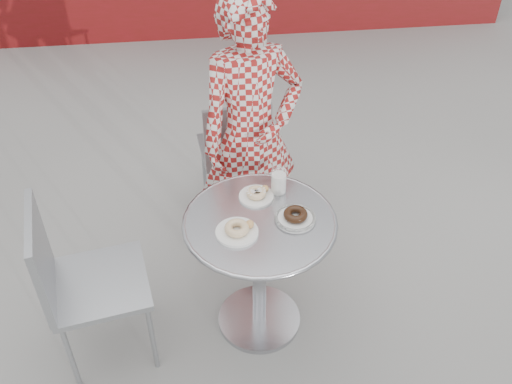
{
  "coord_description": "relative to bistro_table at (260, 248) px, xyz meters",
  "views": [
    {
      "loc": [
        -0.27,
        -1.96,
        2.49
      ],
      "look_at": [
        -0.02,
        0.08,
        0.8
      ],
      "focal_mm": 40.0,
      "sensor_mm": 36.0,
      "label": 1
    }
  ],
  "objects": [
    {
      "name": "chair_left",
      "position": [
        -0.78,
        -0.07,
        -0.27
      ],
      "size": [
        0.52,
        0.51,
        0.93
      ],
      "rotation": [
        0.0,
        0.0,
        1.75
      ],
      "color": "#989B9F",
      "rests_on": "ground"
    },
    {
      "name": "ground",
      "position": [
        0.02,
        0.04,
        -0.55
      ],
      "size": [
        60.0,
        60.0,
        0.0
      ],
      "primitive_type": "plane",
      "color": "#9C9A95",
      "rests_on": "ground"
    },
    {
      "name": "bistro_table",
      "position": [
        0.0,
        0.0,
        0.0
      ],
      "size": [
        0.72,
        0.72,
        0.73
      ],
      "rotation": [
        0.0,
        0.0,
        0.09
      ],
      "color": "silver",
      "rests_on": "ground"
    },
    {
      "name": "seated_person",
      "position": [
        0.03,
        0.6,
        0.25
      ],
      "size": [
        0.67,
        0.54,
        1.59
      ],
      "primitive_type": "imported",
      "rotation": [
        0.0,
        0.0,
        0.31
      ],
      "color": "maroon",
      "rests_on": "ground"
    },
    {
      "name": "chair_far",
      "position": [
        -0.04,
        1.0,
        -0.29
      ],
      "size": [
        0.44,
        0.44,
        0.84
      ],
      "rotation": [
        0.0,
        0.0,
        3.24
      ],
      "color": "#989B9F",
      "rests_on": "ground"
    },
    {
      "name": "plate_checker",
      "position": [
        0.16,
        -0.01,
        0.19
      ],
      "size": [
        0.19,
        0.19,
        0.05
      ],
      "rotation": [
        0.0,
        0.0,
        0.36
      ],
      "color": "white",
      "rests_on": "bistro_table"
    },
    {
      "name": "plate_near",
      "position": [
        -0.11,
        -0.07,
        0.2
      ],
      "size": [
        0.19,
        0.19,
        0.05
      ],
      "rotation": [
        0.0,
        0.0,
        -0.05
      ],
      "color": "white",
      "rests_on": "bistro_table"
    },
    {
      "name": "milk_cup",
      "position": [
        0.12,
        0.2,
        0.24
      ],
      "size": [
        0.08,
        0.08,
        0.12
      ],
      "rotation": [
        0.0,
        0.0,
        -0.17
      ],
      "color": "white",
      "rests_on": "bistro_table"
    },
    {
      "name": "plate_far",
      "position": [
        0.01,
        0.17,
        0.2
      ],
      "size": [
        0.17,
        0.17,
        0.04
      ],
      "rotation": [
        0.0,
        0.0,
        0.19
      ],
      "color": "white",
      "rests_on": "bistro_table"
    }
  ]
}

